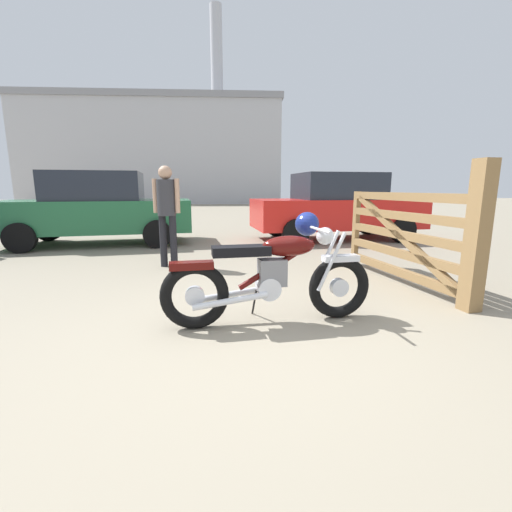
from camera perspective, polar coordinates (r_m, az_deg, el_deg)
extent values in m
plane|color=gray|center=(3.20, 0.71, -13.08)|extent=(80.00, 80.00, 0.00)
torus|color=black|center=(3.65, 13.38, -4.97)|extent=(0.65, 0.16, 0.64)
cylinder|color=silver|center=(3.65, 13.38, -4.97)|extent=(0.19, 0.10, 0.18)
torus|color=black|center=(3.32, -9.94, -6.40)|extent=(0.65, 0.16, 0.64)
cylinder|color=silver|center=(3.32, -9.94, -6.40)|extent=(0.19, 0.10, 0.18)
cube|color=silver|center=(3.58, 13.60, -0.34)|extent=(0.37, 0.16, 0.06)
cube|color=#4C0C0A|center=(3.25, -10.46, -1.52)|extent=(0.41, 0.16, 0.07)
cylinder|color=silver|center=(3.60, 11.26, -0.45)|extent=(0.29, 0.06, 0.58)
cylinder|color=silver|center=(3.46, 12.21, -0.94)|extent=(0.29, 0.06, 0.58)
sphere|color=silver|center=(3.47, 11.18, 3.21)|extent=(0.17, 0.17, 0.17)
cylinder|color=silver|center=(3.43, 9.99, 4.35)|extent=(0.08, 0.62, 0.03)
sphere|color=navy|center=(3.71, 8.31, 5.20)|extent=(0.25, 0.25, 0.25)
cylinder|color=#4C0C0A|center=(3.36, 3.38, -1.48)|extent=(0.76, 0.12, 0.47)
ellipsoid|color=#4C0C0A|center=(3.36, 5.32, 1.63)|extent=(0.54, 0.26, 0.20)
cube|color=black|center=(3.26, -2.44, 0.86)|extent=(0.56, 0.25, 0.09)
cube|color=slate|center=(3.37, 2.64, -2.65)|extent=(0.27, 0.20, 0.26)
cylinder|color=silver|center=(3.40, 1.96, -5.14)|extent=(0.24, 0.22, 0.22)
cylinder|color=silver|center=(3.45, -4.62, -6.30)|extent=(0.70, 0.12, 0.14)
cylinder|color=silver|center=(3.26, -4.20, -7.33)|extent=(0.70, 0.12, 0.14)
cylinder|color=black|center=(3.60, -0.26, -7.55)|extent=(0.04, 0.24, 0.33)
cube|color=olive|center=(4.33, 32.34, 2.60)|extent=(0.20, 0.20, 1.60)
cube|color=olive|center=(6.22, 15.96, 4.54)|extent=(0.09, 0.11, 1.20)
cube|color=olive|center=(5.31, 22.22, -2.37)|extent=(0.42, 2.39, 0.11)
cube|color=olive|center=(5.26, 22.42, 0.38)|extent=(0.42, 2.39, 0.11)
cube|color=olive|center=(5.23, 22.63, 3.18)|extent=(0.42, 2.39, 0.11)
cube|color=olive|center=(5.20, 22.84, 6.02)|extent=(0.42, 2.39, 0.11)
cube|color=olive|center=(5.19, 23.06, 8.88)|extent=(0.42, 2.39, 0.11)
cube|color=olive|center=(5.23, 22.62, 2.97)|extent=(0.39, 2.19, 1.08)
cylinder|color=black|center=(5.99, -13.29, 2.32)|extent=(0.12, 0.12, 0.86)
cylinder|color=black|center=(6.06, -14.87, 2.34)|extent=(0.12, 0.12, 0.86)
cylinder|color=#333338|center=(5.96, -14.41, 9.18)|extent=(0.30, 0.30, 0.58)
cylinder|color=tan|center=(5.89, -12.71, 9.52)|extent=(0.08, 0.08, 0.55)
cylinder|color=tan|center=(6.04, -16.10, 9.39)|extent=(0.08, 0.08, 0.55)
sphere|color=tan|center=(5.96, -14.60, 13.02)|extent=(0.22, 0.22, 0.22)
cylinder|color=black|center=(7.99, 6.48, 3.79)|extent=(0.63, 0.25, 0.62)
cylinder|color=black|center=(9.63, 3.36, 5.06)|extent=(0.63, 0.25, 0.62)
cylinder|color=black|center=(9.18, 22.80, 3.93)|extent=(0.63, 0.25, 0.62)
cylinder|color=black|center=(10.64, 17.64, 5.13)|extent=(0.63, 0.25, 0.62)
cube|color=red|center=(9.24, 12.95, 6.80)|extent=(4.33, 2.06, 0.72)
cube|color=#232833|center=(9.21, 13.13, 11.01)|extent=(2.12, 1.72, 0.64)
cylinder|color=black|center=(9.73, -15.35, 4.75)|extent=(0.64, 0.27, 0.62)
cylinder|color=black|center=(8.02, -15.74, 3.47)|extent=(0.64, 0.27, 0.62)
cylinder|color=black|center=(10.19, -30.71, 3.87)|extent=(0.64, 0.27, 0.62)
cylinder|color=black|center=(8.58, -34.07, 2.46)|extent=(0.64, 0.27, 0.62)
cube|color=#23663D|center=(9.00, -24.31, 6.00)|extent=(4.37, 2.20, 0.72)
cube|color=#232833|center=(8.98, -24.65, 10.32)|extent=(2.17, 1.78, 0.64)
cube|color=#B2B2B7|center=(36.04, -14.91, 15.15)|extent=(21.96, 13.31, 8.25)
cube|color=gray|center=(36.64, -15.27, 21.98)|extent=(22.27, 13.62, 0.50)
cylinder|color=#B2B2B7|center=(37.15, -6.43, 29.13)|extent=(1.10, 1.10, 9.29)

